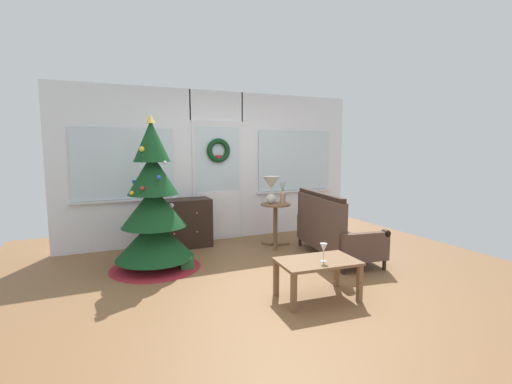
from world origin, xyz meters
name	(u,v)px	position (x,y,z in m)	size (l,w,h in m)	color
ground_plane	(270,276)	(0.00, 0.00, 0.00)	(6.76, 6.76, 0.00)	brown
back_wall_with_door	(217,166)	(0.00, 2.08, 1.28)	(5.20, 0.19, 2.55)	white
christmas_tree	(154,214)	(-1.26, 0.92, 0.73)	(1.20, 1.20, 2.03)	#4C331E
dresser_cabinet	(182,223)	(-0.69, 1.79, 0.39)	(0.90, 0.45, 0.78)	black
settee_sofa	(331,232)	(1.17, 0.36, 0.38)	(0.90, 1.61, 0.96)	black
side_table	(275,216)	(0.69, 1.21, 0.50)	(0.50, 0.48, 0.70)	brown
table_lamp	(271,186)	(0.63, 1.25, 0.99)	(0.28, 0.28, 0.44)	silver
flower_vase	(283,197)	(0.79, 1.15, 0.82)	(0.11, 0.10, 0.35)	tan
coffee_table	(317,266)	(0.16, -0.80, 0.36)	(0.88, 0.58, 0.42)	brown
wine_glass	(324,248)	(0.19, -0.86, 0.56)	(0.08, 0.08, 0.20)	silver
gift_box	(186,263)	(-0.90, 0.68, 0.08)	(0.17, 0.15, 0.17)	#266633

